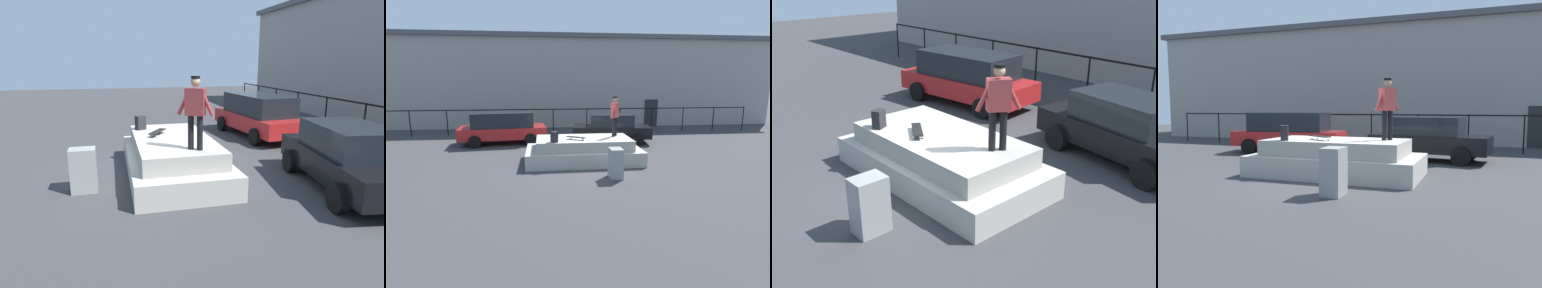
{
  "view_description": "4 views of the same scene",
  "coord_description": "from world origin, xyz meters",
  "views": [
    {
      "loc": [
        8.61,
        -1.28,
        3.05
      ],
      "look_at": [
        -0.45,
        0.93,
        0.7
      ],
      "focal_mm": 31.05,
      "sensor_mm": 36.0,
      "label": 1
    },
    {
      "loc": [
        -1.71,
        -11.96,
        3.36
      ],
      "look_at": [
        -0.19,
        1.2,
        0.57
      ],
      "focal_mm": 28.11,
      "sensor_mm": 36.0,
      "label": 2
    },
    {
      "loc": [
        7.05,
        -5.44,
        4.49
      ],
      "look_at": [
        -0.41,
        1.26,
        0.43
      ],
      "focal_mm": 42.78,
      "sensor_mm": 36.0,
      "label": 3
    },
    {
      "loc": [
        3.77,
        -9.36,
        1.92
      ],
      "look_at": [
        -0.05,
        1.38,
        0.79
      ],
      "focal_mm": 34.48,
      "sensor_mm": 36.0,
      "label": 4
    }
  ],
  "objects": [
    {
      "name": "skateboarder",
      "position": [
        1.33,
        0.57,
        2.0
      ],
      "size": [
        0.55,
        0.81,
        1.69
      ],
      "color": "black",
      "rests_on": "concrete_ledge"
    },
    {
      "name": "car_black_sedan_mid",
      "position": [
        2.03,
        4.17,
        0.81
      ],
      "size": [
        4.39,
        2.41,
        1.58
      ],
      "color": "black",
      "rests_on": "ground_plane"
    },
    {
      "name": "warehouse_building",
      "position": [
        0.0,
        14.06,
        3.33
      ],
      "size": [
        32.47,
        8.59,
        6.65
      ],
      "color": "gray",
      "rests_on": "ground_plane"
    },
    {
      "name": "ground_plane",
      "position": [
        0.0,
        0.0,
        0.0
      ],
      "size": [
        60.0,
        60.0,
        0.0
      ],
      "primitive_type": "plane",
      "color": "#38383A"
    },
    {
      "name": "car_red_hatchback_near",
      "position": [
        -3.92,
        4.57,
        0.91
      ],
      "size": [
        4.75,
        2.47,
        1.71
      ],
      "color": "#B21E1E",
      "rests_on": "ground_plane"
    },
    {
      "name": "backpack",
      "position": [
        -1.31,
        -0.46,
        1.23
      ],
      "size": [
        0.31,
        0.34,
        0.41
      ],
      "primitive_type": "cube",
      "rotation": [
        0.0,
        0.0,
        5.18
      ],
      "color": "black",
      "rests_on": "concrete_ledge"
    },
    {
      "name": "fence_row",
      "position": [
        0.0,
        7.29,
        1.16
      ],
      "size": [
        24.06,
        0.06,
        1.63
      ],
      "color": "black",
      "rests_on": "ground_plane"
    },
    {
      "name": "concrete_ledge",
      "position": [
        -0.06,
        0.28,
        0.46
      ],
      "size": [
        4.77,
        2.46,
        1.02
      ],
      "color": "#ADA89E",
      "rests_on": "ground_plane"
    },
    {
      "name": "skateboard",
      "position": [
        -0.42,
        -0.08,
        1.12
      ],
      "size": [
        0.8,
        0.6,
        0.12
      ],
      "color": "black",
      "rests_on": "concrete_ledge"
    },
    {
      "name": "utility_box",
      "position": [
        0.77,
        -2.01,
        0.53
      ],
      "size": [
        0.44,
        0.6,
        1.06
      ],
      "primitive_type": "cube",
      "rotation": [
        0.0,
        0.0,
        0.01
      ],
      "color": "gray",
      "rests_on": "ground_plane"
    }
  ]
}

